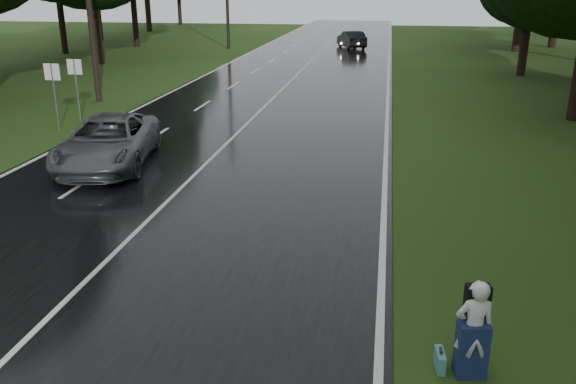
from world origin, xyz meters
name	(u,v)px	position (x,y,z in m)	size (l,w,h in m)	color
ground	(14,353)	(0.00, 0.00, 0.00)	(160.00, 160.00, 0.00)	#264213
road	(264,108)	(0.00, 20.00, 0.02)	(12.00, 140.00, 0.04)	black
lane_center	(264,108)	(0.00, 20.00, 0.04)	(0.12, 140.00, 0.01)	silver
grey_car	(108,141)	(-3.06, 10.03, 0.81)	(2.57, 5.57, 1.55)	#4D5052
far_car	(351,39)	(2.37, 48.07, 0.79)	(1.59, 4.56, 1.50)	black
hitchhiker	(474,332)	(7.16, 0.63, 0.74)	(0.64, 0.60, 1.60)	silver
suitcase	(440,360)	(6.72, 0.71, 0.15)	(0.12, 0.42, 0.30)	teal
utility_pole_mid	(99,102)	(-8.50, 20.37, 0.00)	(1.80, 0.28, 9.66)	black
utility_pole_far	(229,49)	(-8.50, 45.86, 0.00)	(1.80, 0.28, 10.54)	black
road_sign_a	(60,131)	(-7.20, 14.23, 0.00)	(0.64, 0.10, 2.67)	white
road_sign_b	(81,121)	(-7.20, 15.99, 0.00)	(0.63, 0.10, 2.64)	white
tree_left_e	(101,64)	(-15.14, 34.19, 0.00)	(9.40, 9.40, 14.69)	black
tree_left_f	(137,47)	(-17.43, 46.34, 0.00)	(11.64, 11.64, 18.19)	black
tree_right_d	(572,120)	(13.76, 19.77, 0.00)	(8.36, 8.36, 13.06)	black
tree_right_e	(520,76)	(14.16, 33.04, 0.00)	(7.18, 7.18, 11.22)	black
tree_right_f	(515,51)	(16.58, 47.79, 0.00)	(9.53, 9.53, 14.90)	black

